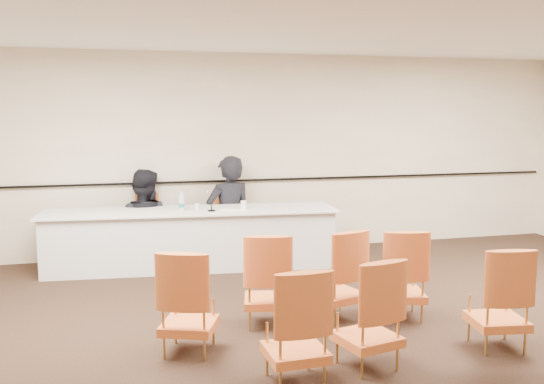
{
  "coord_description": "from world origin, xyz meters",
  "views": [
    {
      "loc": [
        -2.17,
        -4.98,
        2.15
      ],
      "look_at": [
        -0.19,
        2.6,
        1.09
      ],
      "focal_mm": 40.0,
      "sensor_mm": 36.0,
      "label": 1
    }
  ],
  "objects_px": {
    "panelist_main_chair": "(229,224)",
    "panelist_second_chair": "(144,227)",
    "aud_chair_front_left": "(268,279)",
    "aud_chair_back_mid": "(368,312)",
    "aud_chair_back_right": "(498,297)",
    "panelist_second": "(144,230)",
    "water_bottle": "(182,201)",
    "coffee_cup": "(244,205)",
    "aud_chair_front_mid": "(338,274)",
    "aud_chair_extra": "(189,301)",
    "drinking_glass": "(197,207)",
    "microphone": "(211,201)",
    "panel_table": "(191,239)",
    "panelist_main": "(229,222)",
    "aud_chair_back_left": "(295,325)",
    "aud_chair_front_right": "(401,273)"
  },
  "relations": [
    {
      "from": "panel_table",
      "to": "aud_chair_front_mid",
      "type": "distance_m",
      "value": 2.75
    },
    {
      "from": "water_bottle",
      "to": "coffee_cup",
      "type": "height_order",
      "value": "water_bottle"
    },
    {
      "from": "panelist_second",
      "to": "water_bottle",
      "type": "relative_size",
      "value": 7.02
    },
    {
      "from": "panelist_second",
      "to": "panelist_second_chair",
      "type": "distance_m",
      "value": 0.05
    },
    {
      "from": "coffee_cup",
      "to": "aud_chair_back_left",
      "type": "xyz_separation_m",
      "value": [
        -0.36,
        -3.64,
        -0.39
      ]
    },
    {
      "from": "aud_chair_front_left",
      "to": "panelist_second_chair",
      "type": "bearing_deg",
      "value": 121.89
    },
    {
      "from": "panelist_main",
      "to": "aud_chair_extra",
      "type": "height_order",
      "value": "panelist_main"
    },
    {
      "from": "microphone",
      "to": "aud_chair_front_left",
      "type": "height_order",
      "value": "microphone"
    },
    {
      "from": "panelist_main",
      "to": "aud_chair_front_right",
      "type": "bearing_deg",
      "value": 96.71
    },
    {
      "from": "coffee_cup",
      "to": "aud_chair_front_mid",
      "type": "xyz_separation_m",
      "value": [
        0.5,
        -2.32,
        -0.39
      ]
    },
    {
      "from": "panelist_main",
      "to": "aud_chair_back_mid",
      "type": "xyz_separation_m",
      "value": [
        0.39,
        -4.19,
        -0.03
      ]
    },
    {
      "from": "panelist_main",
      "to": "water_bottle",
      "type": "xyz_separation_m",
      "value": [
        -0.75,
        -0.53,
        0.42
      ]
    },
    {
      "from": "water_bottle",
      "to": "panelist_second",
      "type": "bearing_deg",
      "value": 127.03
    },
    {
      "from": "coffee_cup",
      "to": "aud_chair_back_right",
      "type": "height_order",
      "value": "aud_chair_back_right"
    },
    {
      "from": "aud_chair_front_left",
      "to": "aud_chair_back_mid",
      "type": "bearing_deg",
      "value": -52.22
    },
    {
      "from": "water_bottle",
      "to": "aud_chair_back_left",
      "type": "bearing_deg",
      "value": -82.95
    },
    {
      "from": "drinking_glass",
      "to": "aud_chair_front_mid",
      "type": "relative_size",
      "value": 0.11
    },
    {
      "from": "panelist_main_chair",
      "to": "aud_chair_back_right",
      "type": "distance_m",
      "value": 4.44
    },
    {
      "from": "microphone",
      "to": "aud_chair_front_right",
      "type": "relative_size",
      "value": 0.29
    },
    {
      "from": "panelist_second",
      "to": "water_bottle",
      "type": "distance_m",
      "value": 0.95
    },
    {
      "from": "panel_table",
      "to": "aud_chair_extra",
      "type": "height_order",
      "value": "aud_chair_extra"
    },
    {
      "from": "panelist_second_chair",
      "to": "aud_chair_front_left",
      "type": "height_order",
      "value": "same"
    },
    {
      "from": "coffee_cup",
      "to": "microphone",
      "type": "bearing_deg",
      "value": -178.41
    },
    {
      "from": "panelist_main_chair",
      "to": "aud_chair_front_mid",
      "type": "distance_m",
      "value": 3.06
    },
    {
      "from": "water_bottle",
      "to": "aud_chair_front_mid",
      "type": "distance_m",
      "value": 2.84
    },
    {
      "from": "aud_chair_front_mid",
      "to": "aud_chair_back_left",
      "type": "distance_m",
      "value": 1.57
    },
    {
      "from": "aud_chair_back_right",
      "to": "aud_chair_extra",
      "type": "distance_m",
      "value": 2.79
    },
    {
      "from": "aud_chair_front_left",
      "to": "aud_chair_front_mid",
      "type": "height_order",
      "value": "same"
    },
    {
      "from": "panel_table",
      "to": "aud_chair_front_left",
      "type": "distance_m",
      "value": 2.5
    },
    {
      "from": "panel_table",
      "to": "aud_chair_front_mid",
      "type": "height_order",
      "value": "aud_chair_front_mid"
    },
    {
      "from": "water_bottle",
      "to": "aud_chair_back_mid",
      "type": "bearing_deg",
      "value": -72.72
    },
    {
      "from": "panelist_second",
      "to": "coffee_cup",
      "type": "distance_m",
      "value": 1.6
    },
    {
      "from": "aud_chair_back_right",
      "to": "panel_table",
      "type": "bearing_deg",
      "value": 131.69
    },
    {
      "from": "microphone",
      "to": "drinking_glass",
      "type": "relative_size",
      "value": 2.74
    },
    {
      "from": "panelist_second",
      "to": "aud_chair_back_mid",
      "type": "height_order",
      "value": "panelist_second"
    },
    {
      "from": "water_bottle",
      "to": "aud_chair_front_left",
      "type": "xyz_separation_m",
      "value": [
        0.58,
        -2.46,
        -0.45
      ]
    },
    {
      "from": "panel_table",
      "to": "coffee_cup",
      "type": "height_order",
      "value": "coffee_cup"
    },
    {
      "from": "aud_chair_front_mid",
      "to": "aud_chair_front_right",
      "type": "distance_m",
      "value": 0.66
    },
    {
      "from": "panelist_main_chair",
      "to": "panelist_second_chair",
      "type": "relative_size",
      "value": 1.0
    },
    {
      "from": "panelist_second_chair",
      "to": "drinking_glass",
      "type": "height_order",
      "value": "panelist_second_chair"
    },
    {
      "from": "panelist_main_chair",
      "to": "aud_chair_front_mid",
      "type": "relative_size",
      "value": 1.0
    },
    {
      "from": "panel_table",
      "to": "panelist_main",
      "type": "xyz_separation_m",
      "value": [
        0.63,
        0.53,
        0.11
      ]
    },
    {
      "from": "aud_chair_front_left",
      "to": "aud_chair_back_mid",
      "type": "distance_m",
      "value": 1.33
    },
    {
      "from": "panel_table",
      "to": "aud_chair_back_right",
      "type": "bearing_deg",
      "value": -51.57
    },
    {
      "from": "coffee_cup",
      "to": "aud_chair_front_mid",
      "type": "bearing_deg",
      "value": -77.85
    },
    {
      "from": "aud_chair_front_left",
      "to": "aud_chair_front_mid",
      "type": "bearing_deg",
      "value": 11.95
    },
    {
      "from": "panelist_main_chair",
      "to": "drinking_glass",
      "type": "height_order",
      "value": "panelist_main_chair"
    },
    {
      "from": "panelist_second",
      "to": "aud_chair_back_mid",
      "type": "bearing_deg",
      "value": 133.0
    },
    {
      "from": "aud_chair_front_right",
      "to": "water_bottle",
      "type": "bearing_deg",
      "value": 139.89
    },
    {
      "from": "microphone",
      "to": "aud_chair_front_left",
      "type": "bearing_deg",
      "value": -94.25
    }
  ]
}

